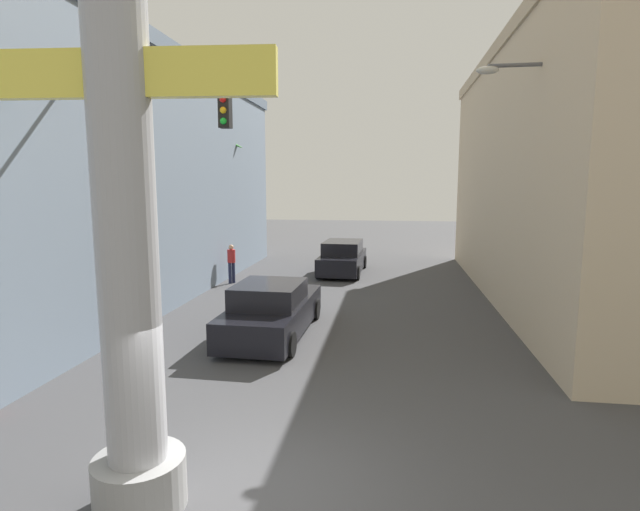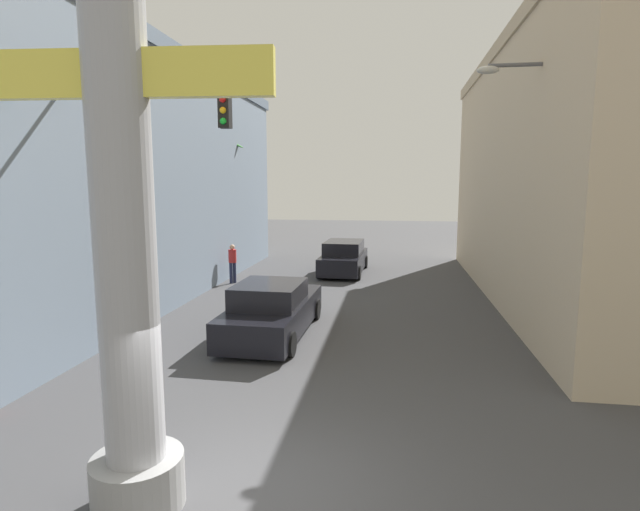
{
  "view_description": "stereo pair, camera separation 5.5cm",
  "coord_description": "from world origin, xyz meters",
  "views": [
    {
      "loc": [
        1.75,
        -6.15,
        4.26
      ],
      "look_at": [
        0.0,
        5.91,
        2.52
      ],
      "focal_mm": 28.0,
      "sensor_mm": 36.0,
      "label": 1
    },
    {
      "loc": [
        1.81,
        -6.14,
        4.26
      ],
      "look_at": [
        0.0,
        5.91,
        2.52
      ],
      "focal_mm": 28.0,
      "sensor_mm": 36.0,
      "label": 2
    }
  ],
  "objects": [
    {
      "name": "palm_tree_far_left",
      "position": [
        -6.74,
        17.24,
        4.42
      ],
      "size": [
        3.07,
        2.89,
        6.67
      ],
      "color": "brown",
      "rests_on": "ground"
    },
    {
      "name": "building_right",
      "position": [
        9.57,
        13.4,
        4.69
      ],
      "size": [
        8.62,
        19.48,
        9.37
      ],
      "color": "#C6B293",
      "rests_on": "ground"
    },
    {
      "name": "car_far",
      "position": [
        -0.59,
        17.59,
        0.74
      ],
      "size": [
        2.12,
        4.77,
        1.56
      ],
      "color": "black",
      "rests_on": "ground"
    },
    {
      "name": "street_lamp",
      "position": [
        5.83,
        7.4,
        4.44
      ],
      "size": [
        2.52,
        0.28,
        7.36
      ],
      "color": "#59595E",
      "rests_on": "ground"
    },
    {
      "name": "building_left",
      "position": [
        -9.57,
        10.18,
        4.5
      ],
      "size": [
        8.12,
        25.04,
        8.98
      ],
      "color": "slate",
      "rests_on": "ground"
    },
    {
      "name": "ground_plane",
      "position": [
        0.0,
        10.0,
        0.0
      ],
      "size": [
        86.3,
        86.3,
        0.0
      ],
      "primitive_type": "plane",
      "color": "#424244"
    },
    {
      "name": "neon_sign_pole",
      "position": [
        -1.49,
        -0.43,
        5.44
      ],
      "size": [
        3.79,
        1.21,
        11.22
      ],
      "color": "#9E9EA3",
      "rests_on": "ground"
    },
    {
      "name": "traffic_light_mast",
      "position": [
        -4.65,
        4.25,
        4.45
      ],
      "size": [
        5.28,
        0.32,
        6.34
      ],
      "color": "#333333",
      "rests_on": "ground"
    },
    {
      "name": "pedestrian_far_left",
      "position": [
        -5.1,
        14.38,
        0.99
      ],
      "size": [
        0.46,
        0.46,
        1.69
      ],
      "color": "#1E233F",
      "rests_on": "ground"
    },
    {
      "name": "car_lead",
      "position": [
        -1.58,
        7.3,
        0.7
      ],
      "size": [
        2.14,
        5.15,
        1.56
      ],
      "color": "black",
      "rests_on": "ground"
    }
  ]
}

